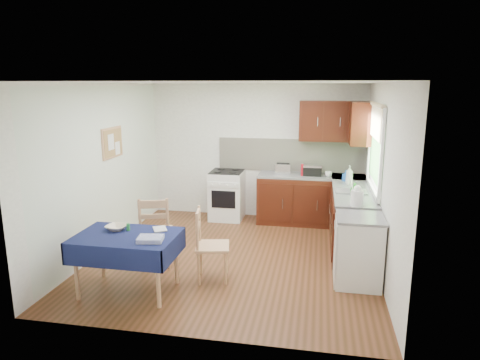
% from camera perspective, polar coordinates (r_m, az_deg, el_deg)
% --- Properties ---
extents(floor, '(4.20, 4.20, 0.00)m').
position_cam_1_polar(floor, '(6.38, -0.77, -10.20)').
color(floor, '#4A2B13').
rests_on(floor, ground).
extents(ceiling, '(4.00, 4.20, 0.02)m').
position_cam_1_polar(ceiling, '(5.88, -0.84, 12.88)').
color(ceiling, white).
rests_on(ceiling, wall_back).
extents(wall_back, '(4.00, 0.02, 2.50)m').
position_cam_1_polar(wall_back, '(8.04, 2.16, 3.84)').
color(wall_back, silver).
rests_on(wall_back, ground).
extents(wall_front, '(4.00, 0.02, 2.50)m').
position_cam_1_polar(wall_front, '(4.03, -6.73, -5.07)').
color(wall_front, silver).
rests_on(wall_front, ground).
extents(wall_left, '(0.02, 4.20, 2.50)m').
position_cam_1_polar(wall_left, '(6.69, -17.85, 1.46)').
color(wall_left, white).
rests_on(wall_left, ground).
extents(wall_right, '(0.02, 4.20, 2.50)m').
position_cam_1_polar(wall_right, '(5.95, 18.44, 0.11)').
color(wall_right, silver).
rests_on(wall_right, ground).
extents(base_cabinets, '(1.90, 2.30, 0.86)m').
position_cam_1_polar(base_cabinets, '(7.31, 11.71, -3.89)').
color(base_cabinets, '#381109').
rests_on(base_cabinets, ground).
extents(worktop_back, '(1.90, 0.60, 0.04)m').
position_cam_1_polar(worktop_back, '(7.73, 9.53, 0.53)').
color(worktop_back, slate).
rests_on(worktop_back, base_cabinets).
extents(worktop_right, '(0.60, 1.70, 0.04)m').
position_cam_1_polar(worktop_right, '(6.63, 14.93, -1.73)').
color(worktop_right, slate).
rests_on(worktop_right, base_cabinets).
extents(worktop_corner, '(0.60, 0.60, 0.04)m').
position_cam_1_polar(worktop_corner, '(7.75, 14.34, 0.34)').
color(worktop_corner, slate).
rests_on(worktop_corner, base_cabinets).
extents(splashback, '(2.70, 0.02, 0.60)m').
position_cam_1_polar(splashback, '(7.97, 6.78, 3.31)').
color(splashback, silver).
rests_on(splashback, wall_back).
extents(upper_cabinets, '(1.20, 0.85, 0.70)m').
position_cam_1_polar(upper_cabinets, '(7.60, 13.41, 7.56)').
color(upper_cabinets, '#381109').
rests_on(upper_cabinets, wall_back).
extents(stove, '(0.60, 0.61, 0.92)m').
position_cam_1_polar(stove, '(8.00, -1.75, -1.99)').
color(stove, white).
rests_on(stove, ground).
extents(window, '(0.04, 1.48, 1.26)m').
position_cam_1_polar(window, '(6.57, 17.64, 4.83)').
color(window, '#275523').
rests_on(window, wall_right).
extents(fridge, '(0.58, 0.60, 0.89)m').
position_cam_1_polar(fridge, '(5.62, 15.53, -9.05)').
color(fridge, white).
rests_on(fridge, ground).
extents(corkboard, '(0.04, 0.62, 0.47)m').
position_cam_1_polar(corkboard, '(6.88, -16.65, 4.79)').
color(corkboard, tan).
rests_on(corkboard, wall_left).
extents(dining_table, '(1.20, 0.81, 0.73)m').
position_cam_1_polar(dining_table, '(5.33, -14.85, -8.15)').
color(dining_table, '#0F133F').
rests_on(dining_table, ground).
extents(chair_far, '(0.56, 0.56, 1.00)m').
position_cam_1_polar(chair_far, '(6.01, -11.25, -6.49)').
color(chair_far, tan).
rests_on(chair_far, ground).
extents(chair_near, '(0.49, 0.49, 0.94)m').
position_cam_1_polar(chair_near, '(5.52, -4.17, -8.35)').
color(chair_near, tan).
rests_on(chair_near, ground).
extents(toaster, '(0.27, 0.17, 0.21)m').
position_cam_1_polar(toaster, '(7.72, 5.76, 1.49)').
color(toaster, silver).
rests_on(toaster, worktop_back).
extents(sandwich_press, '(0.32, 0.28, 0.19)m').
position_cam_1_polar(sandwich_press, '(7.69, 9.63, 1.32)').
color(sandwich_press, black).
rests_on(sandwich_press, worktop_back).
extents(sauce_bottle, '(0.05, 0.05, 0.21)m').
position_cam_1_polar(sauce_bottle, '(7.59, 8.29, 1.32)').
color(sauce_bottle, '#B60E1C').
rests_on(sauce_bottle, worktop_back).
extents(yellow_packet, '(0.12, 0.09, 0.15)m').
position_cam_1_polar(yellow_packet, '(7.82, 9.44, 1.37)').
color(yellow_packet, yellow).
rests_on(yellow_packet, worktop_back).
extents(dish_rack, '(0.45, 0.34, 0.21)m').
position_cam_1_polar(dish_rack, '(6.61, 14.61, -1.35)').
color(dish_rack, gray).
rests_on(dish_rack, worktop_right).
extents(kettle, '(0.16, 0.16, 0.28)m').
position_cam_1_polar(kettle, '(5.87, 15.34, -2.14)').
color(kettle, white).
rests_on(kettle, worktop_right).
extents(cup, '(0.16, 0.16, 0.10)m').
position_cam_1_polar(cup, '(7.62, 11.72, 0.78)').
color(cup, white).
rests_on(cup, worktop_back).
extents(soap_bottle_a, '(0.13, 0.13, 0.30)m').
position_cam_1_polar(soap_bottle_a, '(7.09, 14.37, 0.65)').
color(soap_bottle_a, white).
rests_on(soap_bottle_a, worktop_right).
extents(soap_bottle_b, '(0.12, 0.12, 0.18)m').
position_cam_1_polar(soap_bottle_b, '(7.33, 13.90, 0.56)').
color(soap_bottle_b, blue).
rests_on(soap_bottle_b, worktop_right).
extents(soap_bottle_c, '(0.17, 0.17, 0.16)m').
position_cam_1_polar(soap_bottle_c, '(6.49, 15.04, -1.10)').
color(soap_bottle_c, '#248727').
rests_on(soap_bottle_c, worktop_right).
extents(plate_bowl, '(0.29, 0.29, 0.06)m').
position_cam_1_polar(plate_bowl, '(5.49, -16.12, -6.10)').
color(plate_bowl, beige).
rests_on(plate_bowl, dining_table).
extents(book, '(0.24, 0.26, 0.02)m').
position_cam_1_polar(book, '(5.37, -11.46, -6.52)').
color(book, white).
rests_on(book, dining_table).
extents(spice_jar, '(0.04, 0.04, 0.09)m').
position_cam_1_polar(spice_jar, '(5.42, -14.68, -6.09)').
color(spice_jar, '#227F38').
rests_on(spice_jar, dining_table).
extents(tea_towel, '(0.32, 0.27, 0.05)m').
position_cam_1_polar(tea_towel, '(5.02, -11.85, -7.70)').
color(tea_towel, navy).
rests_on(tea_towel, dining_table).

